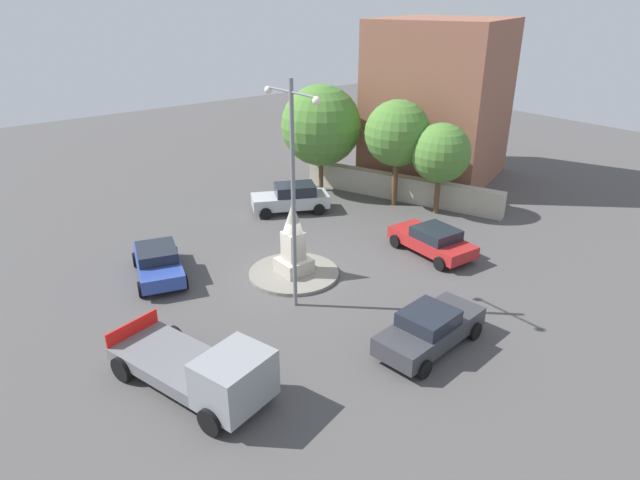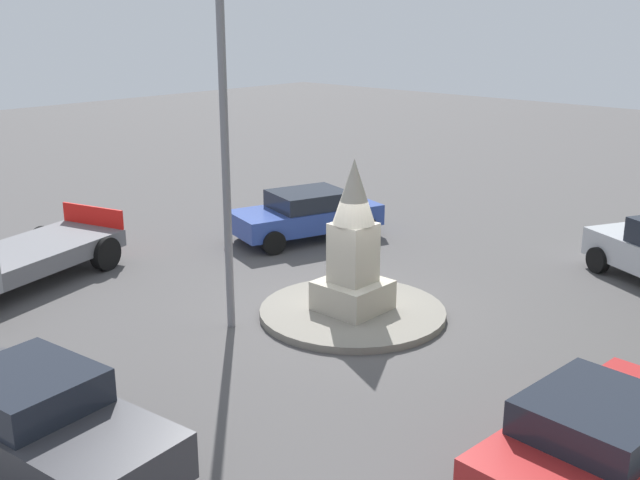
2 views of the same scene
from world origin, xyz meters
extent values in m
plane|color=#4F4C4C|center=(0.00, 0.00, 0.00)|extent=(80.00, 80.00, 0.00)
cylinder|color=gray|center=(0.00, 0.00, 0.08)|extent=(3.94, 3.94, 0.15)
cube|color=#B2AA99|center=(0.00, 0.00, 0.46)|extent=(1.31, 1.31, 0.62)
cube|color=#B2AA99|center=(0.00, 0.00, 1.40)|extent=(0.80, 0.80, 1.26)
cone|color=#B2AA99|center=(0.00, 0.00, 2.70)|extent=(0.88, 0.88, 1.34)
cylinder|color=slate|center=(2.12, -1.46, 4.36)|extent=(0.16, 0.16, 8.72)
cylinder|color=slate|center=(1.43, -1.46, 8.26)|extent=(1.38, 0.08, 0.08)
cylinder|color=slate|center=(2.81, -1.46, 8.26)|extent=(1.38, 0.08, 0.08)
sphere|color=#F2EACC|center=(0.73, -1.46, 8.16)|extent=(0.28, 0.28, 0.28)
sphere|color=#F2EACC|center=(3.50, -1.46, 8.16)|extent=(0.28, 0.28, 0.28)
cube|color=#B7BABF|center=(-6.33, 4.34, 0.66)|extent=(3.38, 4.54, 0.68)
cube|color=#1E232D|center=(-6.20, 4.59, 1.29)|extent=(2.35, 2.63, 0.58)
cylinder|color=black|center=(-6.24, 2.64, 0.32)|extent=(0.48, 0.67, 0.64)
cylinder|color=black|center=(-7.74, 3.38, 0.32)|extent=(0.48, 0.67, 0.64)
cylinder|color=black|center=(-4.92, 5.29, 0.32)|extent=(0.48, 0.67, 0.64)
cylinder|color=black|center=(-6.42, 6.03, 0.32)|extent=(0.48, 0.67, 0.64)
cube|color=#2D479E|center=(-3.47, -4.69, 0.61)|extent=(4.52, 2.92, 0.58)
cube|color=#1E232D|center=(-3.54, -4.67, 1.14)|extent=(2.39, 2.14, 0.47)
cylinder|color=black|center=(-1.81, -4.29, 0.32)|extent=(0.68, 0.40, 0.64)
cylinder|color=black|center=(-2.33, -5.97, 0.32)|extent=(0.68, 0.40, 0.64)
cylinder|color=black|center=(-4.61, -3.42, 0.32)|extent=(0.68, 0.40, 0.64)
cylinder|color=black|center=(-5.13, -5.10, 0.32)|extent=(0.68, 0.40, 0.64)
cube|color=#38383D|center=(7.29, 0.54, 0.65)|extent=(2.19, 4.56, 0.67)
cube|color=#1E232D|center=(7.31, 0.36, 1.24)|extent=(1.76, 1.95, 0.49)
cylinder|color=black|center=(6.27, 1.98, 0.32)|extent=(0.29, 0.66, 0.64)
cylinder|color=black|center=(7.97, 2.17, 0.32)|extent=(0.29, 0.66, 0.64)
cylinder|color=black|center=(6.62, -1.08, 0.32)|extent=(0.29, 0.66, 0.64)
cylinder|color=black|center=(8.31, -0.89, 0.32)|extent=(0.29, 0.66, 0.64)
cube|color=#B22323|center=(2.27, 6.36, 0.60)|extent=(4.33, 2.11, 0.55)
cube|color=#1E232D|center=(2.50, 6.35, 1.11)|extent=(1.99, 1.80, 0.48)
cylinder|color=black|center=(0.73, 5.55, 0.32)|extent=(0.65, 0.26, 0.64)
cylinder|color=black|center=(0.86, 7.37, 0.32)|extent=(0.65, 0.26, 0.64)
cylinder|color=black|center=(3.67, 5.35, 0.32)|extent=(0.65, 0.26, 0.64)
cylinder|color=black|center=(3.80, 7.17, 0.32)|extent=(0.65, 0.26, 0.64)
cube|color=gray|center=(5.98, -6.41, 1.17)|extent=(2.16, 2.46, 1.51)
cube|color=slate|center=(3.30, -7.16, 0.63)|extent=(4.31, 3.06, 0.42)
cube|color=red|center=(1.46, -7.67, 1.09)|extent=(0.60, 1.95, 0.50)
cylinder|color=black|center=(5.75, -5.39, 0.42)|extent=(0.88, 0.49, 0.84)
cylinder|color=black|center=(6.31, -7.41, 0.42)|extent=(0.88, 0.49, 0.84)
cylinder|color=black|center=(1.90, -6.46, 0.42)|extent=(0.88, 0.49, 0.84)
cylinder|color=black|center=(2.46, -8.48, 0.42)|extent=(0.88, 0.49, 0.84)
cube|color=#B2AA99|center=(-3.95, 10.63, 0.73)|extent=(11.72, 4.92, 1.47)
cube|color=#935B47|center=(-5.88, 15.83, 4.96)|extent=(9.87, 10.20, 9.92)
cylinder|color=brown|center=(-1.11, 10.62, 1.16)|extent=(0.30, 0.30, 2.32)
sphere|color=#4C7F33|center=(-1.11, 10.62, 3.44)|extent=(3.20, 3.20, 3.20)
cylinder|color=brown|center=(-8.16, 8.00, 1.20)|extent=(0.29, 0.29, 2.39)
sphere|color=#4C7F33|center=(-8.16, 8.00, 4.07)|extent=(4.79, 4.79, 4.79)
cylinder|color=brown|center=(-3.52, 9.72, 1.46)|extent=(0.34, 0.34, 2.92)
sphere|color=#4C7F33|center=(-3.52, 9.72, 4.20)|extent=(3.66, 3.66, 3.66)
camera|label=1|loc=(17.54, -12.43, 11.29)|focal=31.01mm
camera|label=2|loc=(11.46, 9.66, 6.17)|focal=42.60mm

